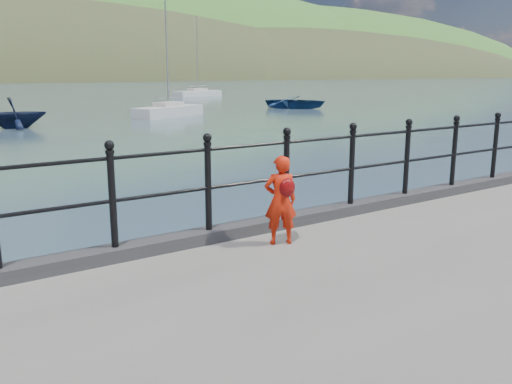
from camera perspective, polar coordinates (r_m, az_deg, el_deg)
ground at (r=7.56m, az=-1.33°, el=-11.34°), size 600.00×600.00×0.00m
kerb at (r=7.07m, az=-0.71°, el=-3.76°), size 60.00×0.30×0.15m
railing at (r=6.90m, az=-0.73°, el=2.22°), size 18.11×0.11×1.20m
far_shore at (r=250.12m, az=-24.57°, el=5.55°), size 830.00×200.00×156.00m
child at (r=6.53m, az=2.63°, el=-0.80°), size 0.47×0.40×1.09m
launch_blue at (r=46.74m, az=4.25°, el=9.44°), size 5.77×6.34×1.08m
launch_navy at (r=32.82m, az=-24.07°, el=7.62°), size 3.68×3.32×1.70m
sailboat_near at (r=38.53m, az=-9.17°, el=8.36°), size 6.06×4.11×8.21m
sailboat_far at (r=69.62m, az=-6.15°, el=10.26°), size 7.14×3.73×9.77m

